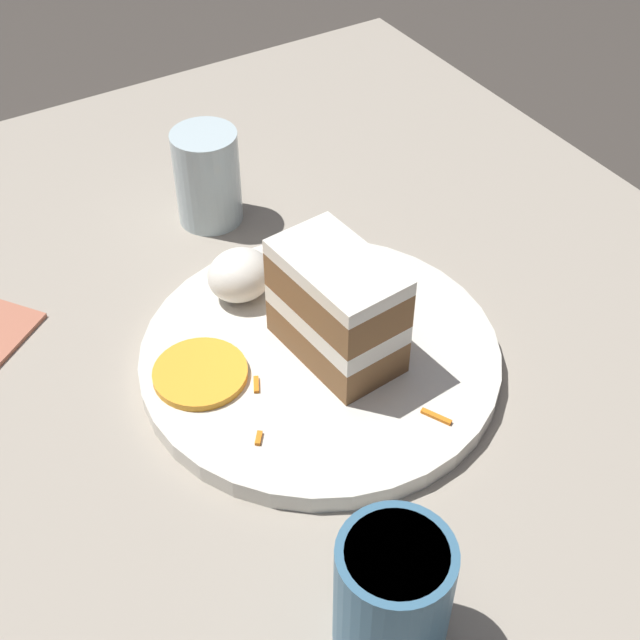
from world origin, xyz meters
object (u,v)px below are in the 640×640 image
(cake_slice, at_px, (337,307))
(coffee_mug, at_px, (393,594))
(plate, at_px, (320,357))
(cream_dollop, at_px, (240,275))
(orange_garnish, at_px, (200,373))
(drinking_glass, at_px, (208,183))

(cake_slice, distance_m, coffee_mug, 0.24)
(plate, xyz_separation_m, cream_dollop, (0.02, -0.09, 0.03))
(plate, height_order, cake_slice, cake_slice)
(cake_slice, bearing_deg, orange_garnish, 159.19)
(drinking_glass, bearing_deg, plate, 86.70)
(plate, height_order, cream_dollop, cream_dollop)
(orange_garnish, distance_m, drinking_glass, 0.23)
(plate, xyz_separation_m, drinking_glass, (-0.01, -0.23, 0.03))
(cream_dollop, distance_m, orange_garnish, 0.10)
(drinking_glass, bearing_deg, cream_dollop, 74.89)
(cake_slice, distance_m, orange_garnish, 0.12)
(cake_slice, relative_size, orange_garnish, 1.50)
(cream_dollop, xyz_separation_m, drinking_glass, (-0.04, -0.14, 0.00))
(cake_slice, xyz_separation_m, coffee_mug, (0.10, 0.22, -0.01))
(plate, relative_size, drinking_glass, 3.09)
(plate, bearing_deg, cream_dollop, -75.74)
(cake_slice, distance_m, cream_dollop, 0.11)
(drinking_glass, bearing_deg, cake_slice, 89.52)
(plate, distance_m, cream_dollop, 0.10)
(cream_dollop, xyz_separation_m, orange_garnish, (0.07, 0.07, -0.02))
(orange_garnish, xyz_separation_m, drinking_glass, (-0.11, -0.21, 0.02))
(plate, distance_m, drinking_glass, 0.23)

